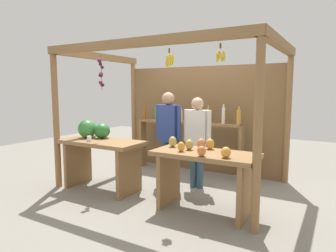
% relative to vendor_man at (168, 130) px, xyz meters
% --- Properties ---
extents(ground_plane, '(12.00, 12.00, 0.00)m').
position_rel_vendor_man_xyz_m(ground_plane, '(0.11, 0.01, -0.94)').
color(ground_plane, gray).
rests_on(ground_plane, ground).
extents(market_stall, '(3.38, 2.24, 2.30)m').
position_rel_vendor_man_xyz_m(market_stall, '(0.11, 0.50, 0.41)').
color(market_stall, olive).
rests_on(market_stall, ground).
extents(fruit_counter_left, '(1.37, 0.68, 1.11)m').
position_rel_vendor_man_xyz_m(fruit_counter_left, '(-0.87, -0.76, -0.25)').
color(fruit_counter_left, olive).
rests_on(fruit_counter_left, ground).
extents(fruit_counter_right, '(1.37, 0.64, 0.96)m').
position_rel_vendor_man_xyz_m(fruit_counter_right, '(1.00, -0.79, -0.33)').
color(fruit_counter_right, olive).
rests_on(fruit_counter_right, ground).
extents(bottle_shelf_unit, '(2.17, 0.22, 1.36)m').
position_rel_vendor_man_xyz_m(bottle_shelf_unit, '(-0.03, 0.80, -0.12)').
color(bottle_shelf_unit, olive).
rests_on(bottle_shelf_unit, ground).
extents(vendor_man, '(0.48, 0.21, 1.58)m').
position_rel_vendor_man_xyz_m(vendor_man, '(0.00, 0.00, 0.00)').
color(vendor_man, '#2E5D6E').
rests_on(vendor_man, ground).
extents(vendor_woman, '(0.48, 0.20, 1.50)m').
position_rel_vendor_man_xyz_m(vendor_woman, '(0.51, 0.06, -0.06)').
color(vendor_woman, '#325265').
rests_on(vendor_woman, ground).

